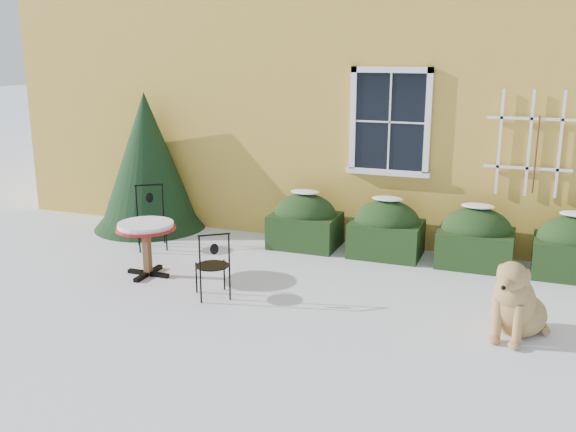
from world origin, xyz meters
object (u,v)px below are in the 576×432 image
at_px(bistro_table, 146,232).
at_px(dog, 515,305).
at_px(patio_chair_near, 213,264).
at_px(evergreen_shrub, 148,174).
at_px(patio_chair_far, 151,217).

relative_size(bistro_table, dog, 0.81).
height_order(bistro_table, patio_chair_near, patio_chair_near).
distance_m(evergreen_shrub, patio_chair_near, 3.67).
bearing_deg(bistro_table, patio_chair_near, -18.27).
distance_m(evergreen_shrub, dog, 6.64).
bearing_deg(patio_chair_near, patio_chair_far, -76.90).
relative_size(bistro_table, patio_chair_near, 0.93).
relative_size(evergreen_shrub, dog, 2.35).
xyz_separation_m(evergreen_shrub, patio_chair_near, (2.57, -2.57, -0.51)).
bearing_deg(dog, patio_chair_far, -178.42).
bearing_deg(evergreen_shrub, patio_chair_near, -45.07).
bearing_deg(bistro_table, dog, -3.45).
bearing_deg(evergreen_shrub, patio_chair_far, -56.16).
bearing_deg(patio_chair_near, dog, 144.52).
distance_m(patio_chair_near, dog, 3.58).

